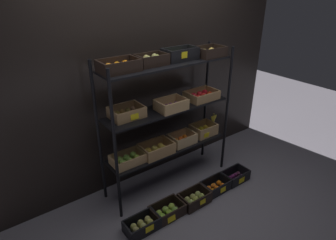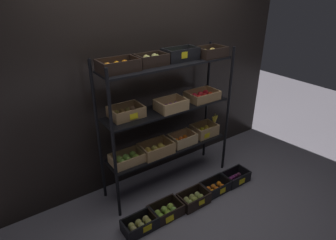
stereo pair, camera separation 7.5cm
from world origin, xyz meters
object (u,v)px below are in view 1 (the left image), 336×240
(display_rack, at_px, (168,107))
(crate_ground_tangerine, at_px, (216,186))
(crate_ground_pear, at_px, (142,225))
(crate_ground_center_pear, at_px, (194,199))
(crate_ground_apple_green, at_px, (167,211))
(crate_ground_plum, at_px, (235,177))

(display_rack, bearing_deg, crate_ground_tangerine, -53.27)
(crate_ground_pear, xyz_separation_m, crate_ground_center_pear, (0.67, -0.02, 0.00))
(crate_ground_center_pear, relative_size, crate_ground_tangerine, 1.00)
(display_rack, relative_size, crate_ground_tangerine, 4.80)
(crate_ground_apple_green, height_order, crate_ground_center_pear, crate_ground_center_pear)
(crate_ground_apple_green, xyz_separation_m, crate_ground_center_pear, (0.35, -0.03, 0.01))
(display_rack, distance_m, crate_ground_tangerine, 1.11)
(crate_ground_plum, bearing_deg, crate_ground_center_pear, -179.22)
(crate_ground_apple_green, distance_m, crate_ground_plum, 1.03)
(display_rack, relative_size, crate_ground_apple_green, 4.67)
(crate_ground_apple_green, bearing_deg, crate_ground_pear, -177.80)
(display_rack, xyz_separation_m, crate_ground_apple_green, (-0.35, -0.46, -0.94))
(crate_ground_center_pear, height_order, crate_ground_tangerine, crate_ground_center_pear)
(crate_ground_apple_green, bearing_deg, crate_ground_plum, -1.16)
(crate_ground_apple_green, height_order, crate_ground_plum, crate_ground_plum)
(crate_ground_pear, relative_size, crate_ground_apple_green, 1.00)
(crate_ground_center_pear, distance_m, crate_ground_plum, 0.67)
(crate_ground_pear, height_order, crate_ground_tangerine, crate_ground_pear)
(crate_ground_apple_green, xyz_separation_m, crate_ground_plum, (1.03, -0.02, -0.00))
(display_rack, height_order, crate_ground_pear, display_rack)
(crate_ground_plum, bearing_deg, crate_ground_pear, 179.63)
(display_rack, xyz_separation_m, crate_ground_pear, (-0.67, -0.47, -0.94))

